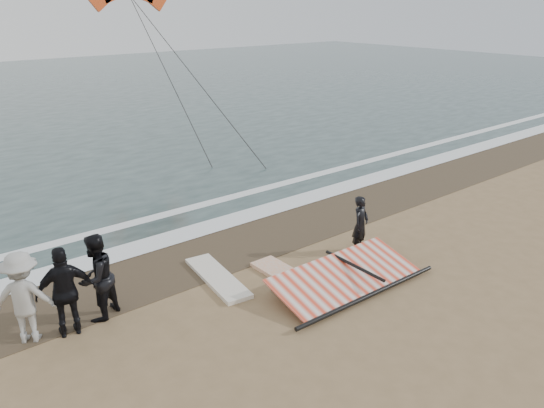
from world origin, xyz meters
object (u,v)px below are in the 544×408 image
(board_white, at_px, (292,279))
(sail_rig, at_px, (339,277))
(board_cream, at_px, (217,278))
(man_main, at_px, (360,225))

(board_white, bearing_deg, sail_rig, -49.95)
(board_white, distance_m, board_cream, 1.80)
(board_cream, bearing_deg, sail_rig, -36.15)
(sail_rig, bearing_deg, board_cream, 136.10)
(man_main, xyz_separation_m, board_cream, (-3.83, 1.10, -0.74))
(man_main, bearing_deg, board_white, 165.93)
(man_main, distance_m, board_cream, 4.06)
(board_cream, bearing_deg, board_white, -32.43)
(board_cream, bearing_deg, man_main, -8.24)
(man_main, distance_m, sail_rig, 2.05)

